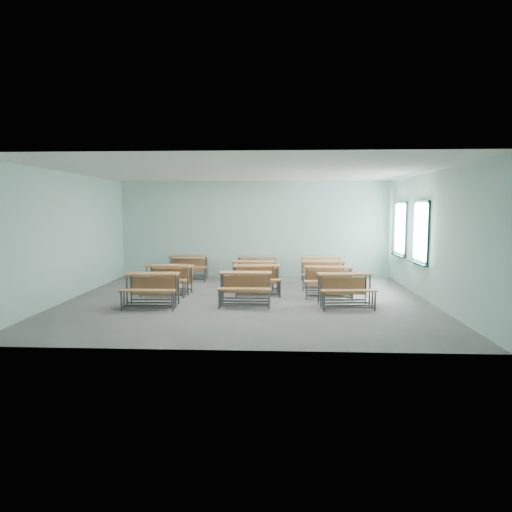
% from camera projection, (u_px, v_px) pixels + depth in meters
% --- Properties ---
extents(room, '(9.04, 8.04, 3.24)m').
position_uv_depth(room, '(250.00, 237.00, 11.27)').
color(room, slate).
rests_on(room, ground).
extents(desk_unit_r0c0, '(1.28, 0.88, 0.78)m').
position_uv_depth(desk_unit_r0c0, '(152.00, 284.00, 10.68)').
color(desk_unit_r0c0, '#A96B3D').
rests_on(desk_unit_r0c0, ground).
extents(desk_unit_r0c1, '(1.25, 0.84, 0.78)m').
position_uv_depth(desk_unit_r0c1, '(245.00, 283.00, 10.87)').
color(desk_unit_r0c1, '#A96B3D').
rests_on(desk_unit_r0c1, ground).
extents(desk_unit_r0c2, '(1.32, 0.95, 0.78)m').
position_uv_depth(desk_unit_r0c2, '(345.00, 285.00, 10.66)').
color(desk_unit_r0c2, '#A96B3D').
rests_on(desk_unit_r0c2, ground).
extents(desk_unit_r1c0, '(1.33, 0.96, 0.78)m').
position_uv_depth(desk_unit_r1c0, '(168.00, 275.00, 12.21)').
color(desk_unit_r1c0, '#A96B3D').
rests_on(desk_unit_r1c0, ground).
extents(desk_unit_r1c1, '(1.33, 0.97, 0.78)m').
position_uv_depth(desk_unit_r1c1, '(257.00, 275.00, 12.17)').
color(desk_unit_r1c1, '#A96B3D').
rests_on(desk_unit_r1c1, ground).
extents(desk_unit_r1c2, '(1.30, 0.91, 0.78)m').
position_uv_depth(desk_unit_r1c2, '(328.00, 277.00, 11.89)').
color(desk_unit_r1c2, '#A96B3D').
rests_on(desk_unit_r1c2, ground).
extents(desk_unit_r2c1, '(1.26, 0.86, 0.78)m').
position_uv_depth(desk_unit_r2c1, '(253.00, 270.00, 13.14)').
color(desk_unit_r2c1, '#A96B3D').
rests_on(desk_unit_r2c1, ground).
extents(desk_unit_r2c2, '(1.29, 0.91, 0.78)m').
position_uv_depth(desk_unit_r2c2, '(323.00, 270.00, 13.13)').
color(desk_unit_r2c2, '#A96B3D').
rests_on(desk_unit_r2c2, ground).
extents(desk_unit_r3c0, '(1.30, 0.92, 0.78)m').
position_uv_depth(desk_unit_r3c0, '(188.00, 263.00, 14.72)').
color(desk_unit_r3c0, '#A96B3D').
rests_on(desk_unit_r3c0, ground).
extents(desk_unit_r3c1, '(1.27, 0.86, 0.78)m').
position_uv_depth(desk_unit_r3c1, '(257.00, 264.00, 14.49)').
color(desk_unit_r3c1, '#A96B3D').
rests_on(desk_unit_r3c1, ground).
extents(desk_unit_r3c2, '(1.28, 0.88, 0.78)m').
position_uv_depth(desk_unit_r3c2, '(321.00, 265.00, 14.28)').
color(desk_unit_r3c2, '#A96B3D').
rests_on(desk_unit_r3c2, ground).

